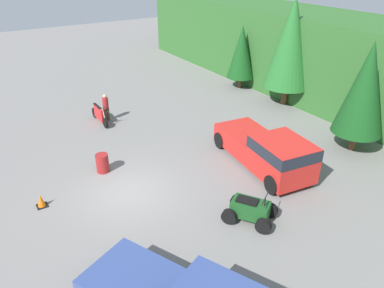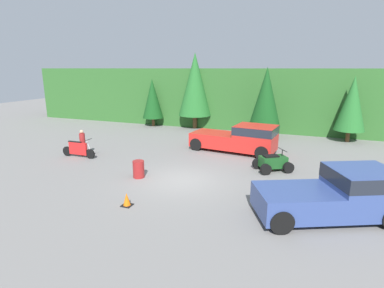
# 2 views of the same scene
# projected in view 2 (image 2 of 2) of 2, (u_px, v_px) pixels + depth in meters

# --- Properties ---
(ground_plane) EXTENTS (80.00, 80.00, 0.00)m
(ground_plane) POSITION_uv_depth(u_px,v_px,m) (181.00, 180.00, 14.91)
(ground_plane) COLOR slate
(hillside_backdrop) EXTENTS (44.00, 6.00, 5.41)m
(hillside_backdrop) POSITION_uv_depth(u_px,v_px,m) (245.00, 97.00, 28.75)
(hillside_backdrop) COLOR #2D6028
(hillside_backdrop) RESTS_ON ground_plane
(tree_left) EXTENTS (1.97, 1.97, 4.47)m
(tree_left) POSITION_uv_depth(u_px,v_px,m) (153.00, 99.00, 28.27)
(tree_left) COLOR brown
(tree_left) RESTS_ON ground_plane
(tree_mid_left) EXTENTS (2.99, 2.99, 6.78)m
(tree_mid_left) POSITION_uv_depth(u_px,v_px,m) (195.00, 85.00, 26.92)
(tree_mid_left) COLOR brown
(tree_mid_left) RESTS_ON ground_plane
(tree_mid_right) EXTENTS (2.43, 2.43, 5.53)m
(tree_mid_right) POSITION_uv_depth(u_px,v_px,m) (266.00, 97.00, 23.41)
(tree_mid_right) COLOR brown
(tree_mid_right) RESTS_ON ground_plane
(tree_right) EXTENTS (2.17, 2.17, 4.92)m
(tree_right) POSITION_uv_depth(u_px,v_px,m) (352.00, 104.00, 22.03)
(tree_right) COLOR brown
(tree_right) RESTS_ON ground_plane
(pickup_truck_red) EXTENTS (5.82, 2.84, 1.87)m
(pickup_truck_red) POSITION_uv_depth(u_px,v_px,m) (241.00, 138.00, 19.71)
(pickup_truck_red) COLOR red
(pickup_truck_red) RESTS_ON ground_plane
(pickup_truck_second) EXTENTS (5.43, 3.99, 1.87)m
(pickup_truck_second) POSITION_uv_depth(u_px,v_px,m) (338.00, 193.00, 11.01)
(pickup_truck_second) COLOR #334784
(pickup_truck_second) RESTS_ON ground_plane
(dirt_bike) EXTENTS (2.39, 0.60, 1.22)m
(dirt_bike) POSITION_uv_depth(u_px,v_px,m) (78.00, 149.00, 18.69)
(dirt_bike) COLOR black
(dirt_bike) RESTS_ON ground_plane
(quad_atv) EXTENTS (2.25, 2.05, 1.18)m
(quad_atv) POSITION_uv_depth(u_px,v_px,m) (273.00, 163.00, 16.22)
(quad_atv) COLOR black
(quad_atv) RESTS_ON ground_plane
(rider_person) EXTENTS (0.37, 0.37, 1.66)m
(rider_person) POSITION_uv_depth(u_px,v_px,m) (83.00, 142.00, 19.00)
(rider_person) COLOR brown
(rider_person) RESTS_ON ground_plane
(traffic_cone) EXTENTS (0.42, 0.42, 0.55)m
(traffic_cone) POSITION_uv_depth(u_px,v_px,m) (127.00, 200.00, 12.13)
(traffic_cone) COLOR black
(traffic_cone) RESTS_ON ground_plane
(steel_barrel) EXTENTS (0.58, 0.58, 0.88)m
(steel_barrel) POSITION_uv_depth(u_px,v_px,m) (139.00, 169.00, 15.24)
(steel_barrel) COLOR maroon
(steel_barrel) RESTS_ON ground_plane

